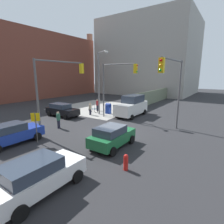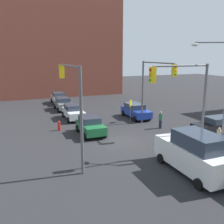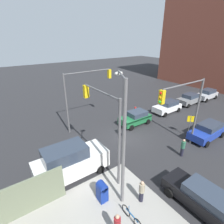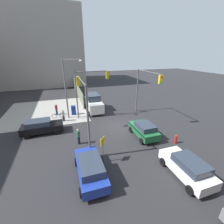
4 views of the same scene
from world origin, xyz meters
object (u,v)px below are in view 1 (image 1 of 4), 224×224
at_px(hatchback_blue, 11,134).
at_px(hatchback_white, 38,175).
at_px(pedestrian_walking_north, 58,120).
at_px(traffic_signal_nw_corner, 58,81).
at_px(pedestrian_waiting, 97,105).
at_px(smokestack, 90,63).
at_px(van_white_delivery, 132,106).
at_px(traffic_signal_se_corner, 173,82).
at_px(bicycle_leaning_on_fence, 93,110).
at_px(street_lamp_corner, 100,79).
at_px(sedan_black, 62,110).
at_px(fire_hydrant, 126,162).
at_px(coupe_green, 112,136).
at_px(mailbox_blue, 108,108).
at_px(pedestrian_crossing, 90,109).
at_px(traffic_signal_ne_corner, 115,80).

height_order(hatchback_blue, hatchback_white, same).
relative_size(hatchback_white, pedestrian_walking_north, 2.48).
xyz_separation_m(traffic_signal_nw_corner, pedestrian_waiting, (9.15, 2.90, -3.76)).
bearing_deg(pedestrian_waiting, hatchback_white, 151.40).
distance_m(smokestack, van_white_delivery, 38.01).
distance_m(traffic_signal_se_corner, bicycle_leaning_on_fence, 12.89).
relative_size(smokestack, street_lamp_corner, 2.18).
bearing_deg(pedestrian_walking_north, sedan_black, -99.10).
bearing_deg(fire_hydrant, sedan_black, 63.44).
bearing_deg(coupe_green, van_white_delivery, 20.07).
bearing_deg(pedestrian_walking_north, hatchback_white, 80.46).
height_order(traffic_signal_nw_corner, hatchback_blue, traffic_signal_nw_corner).
bearing_deg(smokestack, hatchback_white, -141.56).
height_order(traffic_signal_se_corner, pedestrian_waiting, traffic_signal_se_corner).
bearing_deg(smokestack, mailbox_blue, -135.11).
xyz_separation_m(mailbox_blue, hatchback_white, (-15.07, -6.88, 0.08)).
bearing_deg(coupe_green, sedan_black, 67.81).
xyz_separation_m(street_lamp_corner, pedestrian_crossing, (-0.82, 1.02, -3.86)).
relative_size(traffic_signal_ne_corner, coupe_green, 1.68).
bearing_deg(hatchback_blue, bicycle_leaning_on_fence, 10.60).
bearing_deg(pedestrian_waiting, fire_hydrant, 165.26).
bearing_deg(hatchback_blue, pedestrian_walking_north, 3.77).
distance_m(traffic_signal_ne_corner, mailbox_blue, 4.75).
relative_size(smokestack, fire_hydrant, 18.58).
bearing_deg(mailbox_blue, bicycle_leaning_on_fence, 105.28).
bearing_deg(fire_hydrant, mailbox_blue, 39.40).
xyz_separation_m(fire_hydrant, pedestrian_waiting, (11.80, 11.60, 0.39)).
height_order(fire_hydrant, bicycle_leaning_on_fence, bicycle_leaning_on_fence).
relative_size(hatchback_blue, pedestrian_crossing, 2.75).
bearing_deg(pedestrian_crossing, smokestack, -163.94).
bearing_deg(smokestack, traffic_signal_se_corner, -130.06).
bearing_deg(pedestrian_walking_north, street_lamp_corner, -143.16).
height_order(pedestrian_crossing, pedestrian_walking_north, pedestrian_walking_north).
height_order(fire_hydrant, van_white_delivery, van_white_delivery).
xyz_separation_m(van_white_delivery, pedestrian_waiting, (-0.13, 5.60, -0.40)).
xyz_separation_m(traffic_signal_ne_corner, street_lamp_corner, (0.52, 2.73, 0.12)).
xyz_separation_m(smokestack, van_white_delivery, (-24.36, -28.20, -7.45)).
bearing_deg(hatchback_blue, sedan_black, 26.00).
height_order(mailbox_blue, hatchback_white, hatchback_white).
relative_size(coupe_green, van_white_delivery, 0.72).
height_order(fire_hydrant, hatchback_blue, hatchback_blue).
height_order(traffic_signal_nw_corner, sedan_black, traffic_signal_nw_corner).
bearing_deg(street_lamp_corner, hatchback_white, -152.07).
bearing_deg(mailbox_blue, coupe_green, -143.09).
height_order(smokestack, pedestrian_crossing, smokestack).
distance_m(hatchback_blue, bicycle_leaning_on_fence, 12.56).
bearing_deg(smokestack, hatchback_blue, -146.56).
distance_m(smokestack, bicycle_leaning_on_fence, 35.37).
xyz_separation_m(coupe_green, pedestrian_walking_north, (0.79, 6.95, 0.04)).
xyz_separation_m(mailbox_blue, hatchback_blue, (-12.93, -0.11, 0.08)).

